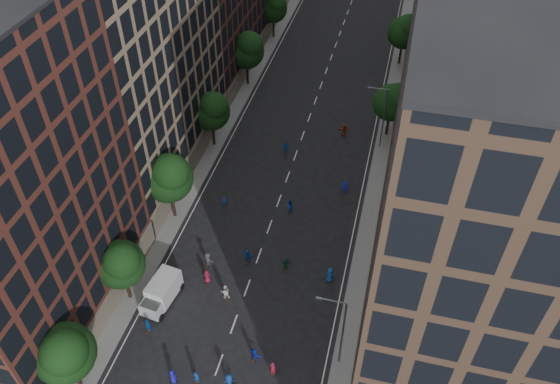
{
  "coord_description": "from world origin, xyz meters",
  "views": [
    {
      "loc": [
        11.74,
        -14.76,
        45.64
      ],
      "look_at": [
        0.28,
        30.93,
        2.0
      ],
      "focal_mm": 35.0,
      "sensor_mm": 36.0,
      "label": 1
    }
  ],
  "objects_px": {
    "cargo_van": "(161,292)",
    "skater_1": "(196,378)",
    "skater_0": "(173,377)",
    "streetlamp_far": "(382,115)",
    "streetlamp_near": "(340,330)"
  },
  "relations": [
    {
      "from": "cargo_van",
      "to": "skater_1",
      "type": "relative_size",
      "value": 3.22
    },
    {
      "from": "skater_0",
      "to": "cargo_van",
      "type": "bearing_deg",
      "value": -49.12
    },
    {
      "from": "streetlamp_far",
      "to": "cargo_van",
      "type": "xyz_separation_m",
      "value": [
        -18.15,
        -30.57,
        -3.77
      ]
    },
    {
      "from": "streetlamp_near",
      "to": "streetlamp_far",
      "type": "distance_m",
      "value": 33.0
    },
    {
      "from": "streetlamp_near",
      "to": "skater_1",
      "type": "distance_m",
      "value": 13.48
    },
    {
      "from": "streetlamp_near",
      "to": "skater_1",
      "type": "relative_size",
      "value": 5.56
    },
    {
      "from": "skater_1",
      "to": "skater_0",
      "type": "bearing_deg",
      "value": 10.21
    },
    {
      "from": "skater_0",
      "to": "streetlamp_far",
      "type": "bearing_deg",
      "value": -97.64
    },
    {
      "from": "cargo_van",
      "to": "skater_1",
      "type": "xyz_separation_m",
      "value": [
        6.46,
        -7.51,
        -0.58
      ]
    },
    {
      "from": "skater_0",
      "to": "skater_1",
      "type": "bearing_deg",
      "value": -155.27
    },
    {
      "from": "streetlamp_near",
      "to": "cargo_van",
      "type": "relative_size",
      "value": 1.73
    },
    {
      "from": "skater_1",
      "to": "streetlamp_near",
      "type": "bearing_deg",
      "value": -159.01
    },
    {
      "from": "cargo_van",
      "to": "skater_0",
      "type": "distance_m",
      "value": 9.13
    },
    {
      "from": "streetlamp_near",
      "to": "cargo_van",
      "type": "distance_m",
      "value": 18.7
    },
    {
      "from": "streetlamp_near",
      "to": "skater_0",
      "type": "bearing_deg",
      "value": -158.02
    }
  ]
}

